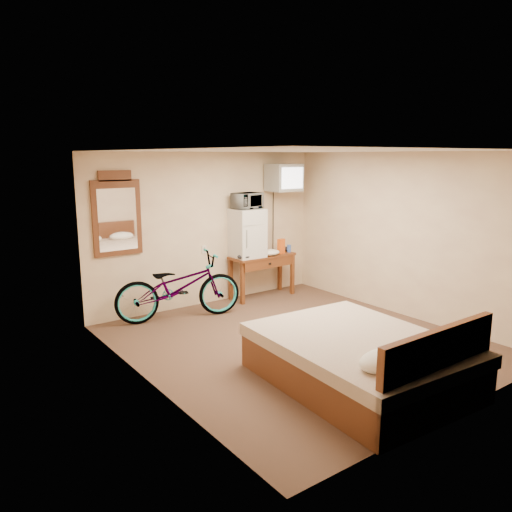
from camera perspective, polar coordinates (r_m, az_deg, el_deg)
name	(u,v)px	position (r m, az deg, el deg)	size (l,w,h in m)	color
room	(300,250)	(6.42, 5.01, 0.68)	(4.60, 4.64, 2.50)	#462F23
desk	(263,263)	(8.65, 0.85, -0.79)	(1.20, 0.50, 0.75)	brown
mini_fridge	(247,233)	(8.41, -1.00, 2.65)	(0.52, 0.50, 0.82)	silver
microwave	(247,201)	(8.35, -1.01, 6.33)	(0.48, 0.32, 0.26)	silver
snack_bag	(281,246)	(8.77, 2.89, 1.13)	(0.13, 0.07, 0.26)	#DC5413
blue_cup	(289,248)	(8.91, 3.79, 0.87)	(0.07, 0.07, 0.13)	blue
cloth_cream	(270,252)	(8.59, 1.65, 0.41)	(0.34, 0.26, 0.11)	white
cloth_dark_a	(245,256)	(8.27, -1.32, -0.04)	(0.26, 0.20, 0.10)	black
cloth_dark_b	(286,249)	(9.01, 3.47, 0.83)	(0.17, 0.14, 0.08)	black
crt_television	(284,178)	(8.75, 3.20, 8.93)	(0.55, 0.61, 0.47)	black
wall_mirror	(117,215)	(7.54, -15.62, 4.55)	(0.73, 0.04, 1.24)	brown
bicycle	(179,287)	(7.61, -8.83, -3.49)	(0.67, 1.91, 1.01)	black
bed	(363,360)	(5.58, 12.15, -11.50)	(1.81, 2.32, 0.90)	brown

